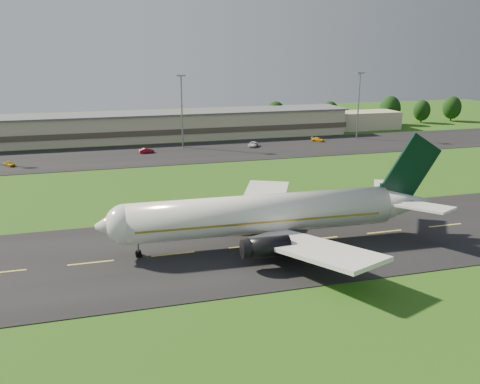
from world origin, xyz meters
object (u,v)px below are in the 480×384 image
object	(u,v)px
service_vehicle_a	(9,164)
service_vehicle_d	(318,140)
service_vehicle_b	(146,151)
light_mast_east	(359,97)
light_mast_centre	(182,102)
service_vehicle_c	(253,144)
airliner	(267,214)
terminal	(178,126)

from	to	relation	value
service_vehicle_a	service_vehicle_d	size ratio (longest dim) A/B	0.89
service_vehicle_b	service_vehicle_d	distance (m)	52.00
light_mast_east	service_vehicle_a	distance (m)	101.02
service_vehicle_a	light_mast_east	bearing A→B (deg)	-26.19
light_mast_centre	service_vehicle_b	distance (m)	17.22
service_vehicle_c	service_vehicle_a	bearing A→B (deg)	-144.62
service_vehicle_a	service_vehicle_d	world-z (taller)	service_vehicle_a
airliner	terminal	bearing A→B (deg)	89.80
airliner	light_mast_east	size ratio (longest dim) A/B	2.52
light_mast_east	service_vehicle_c	xyz separation A→B (m)	(-35.57, -4.84, -11.95)
airliner	light_mast_centre	xyz separation A→B (m)	(2.31, 80.03, 8.08)
service_vehicle_b	service_vehicle_c	xyz separation A→B (m)	(30.40, 0.88, 0.04)
service_vehicle_a	service_vehicle_c	world-z (taller)	service_vehicle_c
terminal	service_vehicle_b	bearing A→B (deg)	-119.44
light_mast_east	service_vehicle_d	xyz separation A→B (m)	(-14.09, -2.05, -12.05)
terminal	service_vehicle_c	bearing A→B (deg)	-49.38
airliner	service_vehicle_c	bearing A→B (deg)	75.88
airliner	light_mast_east	distance (m)	98.76
light_mast_east	service_vehicle_a	world-z (taller)	light_mast_east
service_vehicle_a	light_mast_centre	bearing A→B (deg)	-17.27
light_mast_centre	service_vehicle_c	xyz separation A→B (m)	(19.43, -4.84, -11.95)
terminal	service_vehicle_c	size ratio (longest dim) A/B	29.23
terminal	light_mast_east	world-z (taller)	light_mast_east
terminal	light_mast_east	distance (m)	56.67
light_mast_centre	service_vehicle_a	size ratio (longest dim) A/B	5.68
airliner	service_vehicle_d	xyz separation A→B (m)	(43.21, 77.97, -3.97)
terminal	service_vehicle_b	world-z (taller)	terminal
light_mast_east	service_vehicle_d	bearing A→B (deg)	-171.70
terminal	service_vehicle_d	world-z (taller)	terminal
service_vehicle_d	terminal	bearing A→B (deg)	113.48
light_mast_centre	service_vehicle_c	world-z (taller)	light_mast_centre
airliner	service_vehicle_c	xyz separation A→B (m)	(21.74, 75.19, -3.87)
terminal	service_vehicle_a	world-z (taller)	terminal
terminal	light_mast_centre	xyz separation A→B (m)	(-1.40, -16.18, 8.75)
light_mast_centre	service_vehicle_a	bearing A→B (deg)	-163.57
light_mast_centre	light_mast_east	size ratio (longest dim) A/B	1.00
service_vehicle_b	service_vehicle_a	bearing A→B (deg)	93.64
terminal	light_mast_centre	world-z (taller)	light_mast_centre
light_mast_east	service_vehicle_a	bearing A→B (deg)	-172.49
light_mast_east	airliner	bearing A→B (deg)	-125.60
terminal	light_mast_centre	bearing A→B (deg)	-94.95
airliner	light_mast_centre	size ratio (longest dim) A/B	2.52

